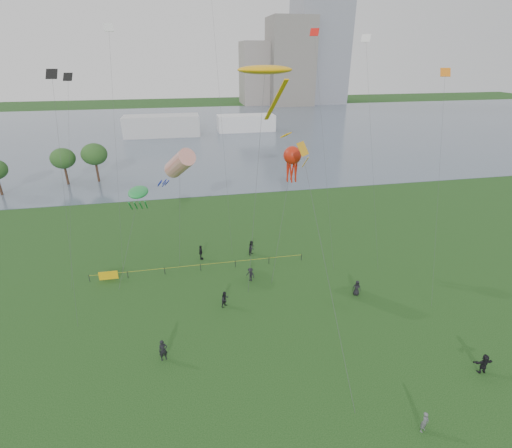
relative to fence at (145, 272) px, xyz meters
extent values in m
plane|color=#143611|center=(11.43, -15.79, -0.55)|extent=(400.00, 400.00, 0.00)
cube|color=slate|center=(11.43, 84.21, -0.53)|extent=(400.00, 120.00, 0.08)
cube|color=slate|center=(57.43, 146.21, 18.45)|extent=(20.00, 20.00, 38.00)
cube|color=gray|center=(43.43, 152.21, 13.45)|extent=(16.00, 18.00, 28.00)
cube|color=silver|center=(-0.57, 79.21, 2.45)|extent=(22.00, 8.00, 6.00)
cube|color=white|center=(25.43, 82.21, 1.95)|extent=(18.00, 7.00, 5.00)
cylinder|color=#382419|center=(-16.74, 35.82, 1.00)|extent=(0.44, 0.44, 3.10)
ellipsoid|color=#2F5A23|center=(-16.74, 35.82, 4.47)|extent=(4.41, 4.41, 3.72)
cylinder|color=#382419|center=(-26.68, 31.87, 0.86)|extent=(0.44, 0.44, 2.84)
cylinder|color=#382419|center=(-11.32, 36.47, 1.11)|extent=(0.44, 0.44, 3.33)
ellipsoid|color=#2F5A23|center=(-11.32, 36.47, 4.85)|extent=(4.74, 4.74, 4.00)
cylinder|color=black|center=(-5.88, 0.00, -0.13)|extent=(0.07, 0.07, 0.85)
cylinder|color=black|center=(-1.88, 0.00, -0.13)|extent=(0.07, 0.07, 0.85)
cylinder|color=black|center=(2.12, 0.00, -0.13)|extent=(0.07, 0.07, 0.85)
cylinder|color=black|center=(6.12, 0.00, -0.13)|extent=(0.07, 0.07, 0.85)
cylinder|color=black|center=(10.12, 0.00, -0.13)|extent=(0.07, 0.07, 0.85)
cylinder|color=black|center=(14.12, 0.00, -0.13)|extent=(0.07, 0.07, 0.85)
cylinder|color=black|center=(18.12, 0.00, -0.13)|extent=(0.07, 0.07, 0.85)
cylinder|color=gold|center=(6.12, 0.00, 0.19)|extent=(24.00, 0.03, 0.03)
cube|color=#F1B60C|center=(-3.88, 0.00, 0.00)|extent=(2.00, 0.04, 1.00)
imported|color=#57595E|center=(19.28, -22.80, 0.24)|extent=(0.69, 0.61, 1.59)
imported|color=black|center=(8.09, -7.14, 0.29)|extent=(1.04, 1.00, 1.68)
imported|color=black|center=(11.32, -3.19, 0.25)|extent=(1.16, 1.16, 1.61)
imported|color=black|center=(6.33, 2.55, 0.37)|extent=(0.62, 1.14, 1.85)
imported|color=black|center=(21.53, -7.81, 0.27)|extent=(0.95, 0.82, 1.64)
imported|color=black|center=(26.70, -19.23, 0.30)|extent=(1.62, 0.65, 1.71)
imported|color=black|center=(2.40, -13.11, 0.39)|extent=(0.79, 0.63, 1.89)
imported|color=black|center=(12.55, 2.58, 0.37)|extent=(1.11, 1.14, 1.85)
cylinder|color=#3F3F42|center=(12.04, -2.74, 10.05)|extent=(2.70, 4.99, 21.23)
ellipsoid|color=#F8AC0D|center=(13.37, -0.26, 20.66)|extent=(5.25, 3.28, 0.82)
cube|color=#F8AC0D|center=(13.37, -4.46, 18.26)|extent=(0.36, 6.98, 4.09)
cube|color=#F8AC0D|center=(13.37, -8.26, 16.16)|extent=(0.95, 0.95, 0.42)
cylinder|color=#3F3F42|center=(4.26, 1.25, 5.59)|extent=(1.06, 0.09, 12.29)
cylinder|color=red|center=(4.78, 1.22, 11.73)|extent=(3.70, 5.14, 3.84)
cylinder|color=#1820AD|center=(3.38, 0.02, 10.13)|extent=(0.60, 1.13, 0.88)
cylinder|color=#1820AD|center=(3.11, 0.40, 10.13)|extent=(0.60, 1.13, 0.88)
cylinder|color=#1820AD|center=(2.66, 0.25, 10.13)|extent=(0.60, 1.13, 0.88)
cylinder|color=#1820AD|center=(2.66, -0.22, 10.13)|extent=(0.60, 1.13, 0.88)
cylinder|color=#1820AD|center=(3.11, -0.36, 10.13)|extent=(0.60, 1.13, 0.88)
cylinder|color=#3F3F42|center=(-1.33, 1.02, 3.69)|extent=(2.53, 6.31, 8.50)
ellipsoid|color=#198C36|center=(-0.08, 4.16, 7.93)|extent=(2.21, 3.97, 0.77)
cylinder|color=#198C36|center=(-0.88, 2.56, 6.93)|extent=(0.16, 1.79, 1.54)
cylinder|color=#198C36|center=(-0.33, 2.56, 6.93)|extent=(0.16, 1.79, 1.54)
cylinder|color=#198C36|center=(0.22, 2.56, 6.93)|extent=(0.16, 1.79, 1.54)
cylinder|color=#198C36|center=(0.77, 2.56, 6.93)|extent=(0.16, 1.79, 1.54)
cylinder|color=#3F3F42|center=(15.08, -1.67, 5.78)|extent=(3.27, 4.98, 12.69)
sphere|color=red|center=(16.70, 0.80, 12.12)|extent=(1.94, 1.94, 1.94)
cylinder|color=red|center=(17.20, 0.80, 10.52)|extent=(0.18, 0.54, 2.60)
cylinder|color=red|center=(16.95, 1.23, 10.52)|extent=(0.49, 0.36, 2.61)
cylinder|color=red|center=(16.45, 1.23, 10.52)|extent=(0.49, 0.36, 2.61)
cylinder|color=red|center=(16.20, 0.80, 10.52)|extent=(0.18, 0.54, 2.60)
cylinder|color=red|center=(16.45, 0.37, 10.52)|extent=(0.49, 0.36, 2.61)
cylinder|color=red|center=(16.95, 0.37, 10.52)|extent=(0.49, 0.36, 2.61)
cylinder|color=#3F3F42|center=(15.64, -13.02, 6.86)|extent=(0.35, 15.46, 14.84)
cube|color=orange|center=(15.81, -5.30, 14.26)|extent=(1.39, 1.39, 1.14)
cylinder|color=orange|center=(15.81, -6.20, 13.26)|extent=(0.08, 1.58, 1.35)
cube|color=black|center=(-5.52, 5.92, 19.91)|extent=(1.04, 1.00, 0.76)
cube|color=white|center=(24.65, 2.78, 23.48)|extent=(0.93, 0.60, 0.76)
cube|color=orange|center=(29.96, -3.54, 20.44)|extent=(0.97, 0.68, 0.76)
cube|color=black|center=(-4.67, -2.04, 20.54)|extent=(1.05, 0.91, 0.76)
cube|color=white|center=(-0.93, 6.02, 24.37)|extent=(1.01, 0.76, 0.76)
cube|color=red|center=(19.60, 4.33, 24.06)|extent=(1.04, 0.85, 0.76)
camera|label=1|loc=(5.34, -36.84, 22.01)|focal=26.00mm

